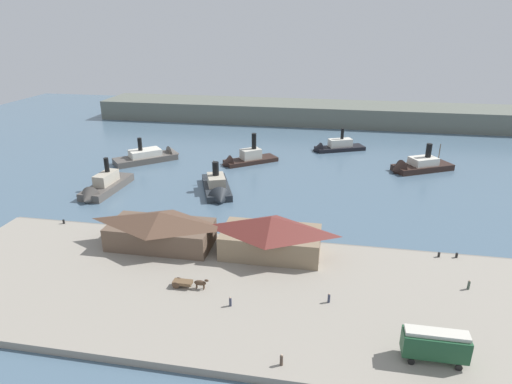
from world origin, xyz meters
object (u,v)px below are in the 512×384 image
at_px(pedestrian_near_cart, 469,285).
at_px(mooring_post_center_east, 64,222).
at_px(ferry_moored_east, 217,189).
at_px(ferry_moored_west, 103,188).
at_px(pedestrian_walking_west, 329,298).
at_px(mooring_post_east, 457,255).
at_px(ferry_shed_central_terminal, 271,235).
at_px(mooring_post_west, 439,255).
at_px(pedestrian_near_east_shed, 281,360).
at_px(street_tram, 435,344).
at_px(ferry_outer_harbor, 244,159).
at_px(ferry_approaching_east, 153,156).
at_px(horse_cart, 189,283).
at_px(pedestrian_at_waters_edge, 230,302).
at_px(ferry_mid_harbor, 416,166).
at_px(ferry_near_quay, 334,147).
at_px(ferry_shed_east_terminal, 161,229).

distance_m(pedestrian_near_cart, mooring_post_center_east, 79.06).
relative_size(ferry_moored_east, ferry_moored_west, 1.02).
bearing_deg(pedestrian_walking_west, mooring_post_center_east, 162.13).
distance_m(ferry_moored_east, ferry_moored_west, 29.46).
height_order(pedestrian_near_cart, mooring_post_east, pedestrian_near_cart).
relative_size(ferry_shed_central_terminal, pedestrian_walking_west, 11.41).
height_order(mooring_post_west, ferry_moored_west, ferry_moored_west).
xyz_separation_m(mooring_post_west, ferry_moored_east, (-48.83, 25.94, -0.30)).
height_order(ferry_shed_central_terminal, pedestrian_near_east_shed, ferry_shed_central_terminal).
bearing_deg(ferry_moored_west, street_tram, -34.17).
relative_size(ferry_outer_harbor, ferry_approaching_east, 0.90).
xyz_separation_m(horse_cart, ferry_approaching_east, (-34.28, 67.61, -0.70)).
distance_m(pedestrian_at_waters_edge, mooring_post_west, 40.18).
relative_size(pedestrian_walking_west, ferry_moored_east, 0.08).
bearing_deg(mooring_post_west, pedestrian_at_waters_edge, -148.02).
height_order(pedestrian_walking_west, ferry_moored_west, ferry_moored_west).
bearing_deg(pedestrian_walking_west, street_tram, -36.99).
relative_size(mooring_post_west, ferry_approaching_east, 0.05).
distance_m(pedestrian_at_waters_edge, ferry_approaching_east, 82.71).
bearing_deg(pedestrian_at_waters_edge, ferry_mid_harbor, 63.24).
height_order(pedestrian_at_waters_edge, ferry_outer_harbor, ferry_outer_harbor).
distance_m(horse_cart, ferry_moored_east, 44.19).
xyz_separation_m(pedestrian_walking_west, ferry_outer_harbor, (-27.84, 69.59, -0.53)).
distance_m(ferry_shed_central_terminal, mooring_post_west, 30.94).
relative_size(mooring_post_west, ferry_mid_harbor, 0.05).
relative_size(horse_cart, pedestrian_near_east_shed, 3.57).
distance_m(ferry_shed_central_terminal, street_tram, 34.08).
height_order(pedestrian_near_east_shed, pedestrian_at_waters_edge, pedestrian_near_east_shed).
xyz_separation_m(mooring_post_east, ferry_near_quay, (-23.46, 71.20, -0.43)).
bearing_deg(mooring_post_east, ferry_moored_east, 153.80).
bearing_deg(ferry_near_quay, mooring_post_center_east, -127.95).
relative_size(pedestrian_near_cart, ferry_moored_east, 0.08).
bearing_deg(ferry_shed_east_terminal, pedestrian_near_east_shed, -45.66).
bearing_deg(ferry_near_quay, ferry_approaching_east, -158.82).
bearing_deg(horse_cart, mooring_post_east, 21.85).
xyz_separation_m(ferry_shed_east_terminal, ferry_shed_central_terminal, (21.14, 0.67, 0.27)).
relative_size(pedestrian_at_waters_edge, mooring_post_west, 1.77).
relative_size(pedestrian_near_cart, ferry_near_quay, 0.09).
bearing_deg(ferry_outer_harbor, ferry_approaching_east, -176.04).
height_order(mooring_post_center_east, ferry_moored_west, ferry_moored_west).
bearing_deg(ferry_near_quay, mooring_post_east, -71.76).
bearing_deg(mooring_post_center_east, street_tram, -22.06).
bearing_deg(pedestrian_at_waters_edge, ferry_outer_harbor, 100.20).
height_order(pedestrian_at_waters_edge, mooring_post_east, pedestrian_at_waters_edge).
bearing_deg(ferry_shed_east_terminal, pedestrian_near_cart, -5.54).
relative_size(pedestrian_near_cart, ferry_outer_harbor, 0.09).
relative_size(ferry_approaching_east, ferry_moored_east, 0.99).
bearing_deg(ferry_mid_harbor, pedestrian_walking_west, -108.01).
relative_size(pedestrian_at_waters_edge, ferry_outer_harbor, 0.09).
xyz_separation_m(ferry_approaching_east, ferry_near_quay, (55.85, 21.64, -0.20)).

